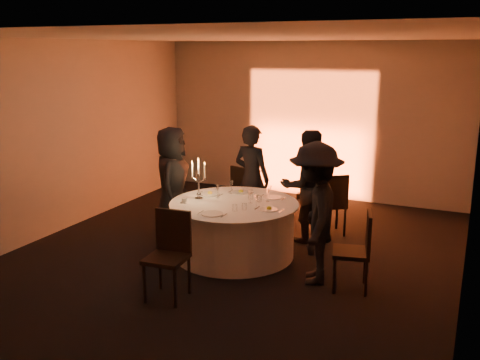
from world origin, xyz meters
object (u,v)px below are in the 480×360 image
at_px(guest_back_left, 252,178).
at_px(guest_right, 315,213).
at_px(chair_back_right, 332,201).
at_px(chair_right, 358,246).
at_px(guest_left, 172,182).
at_px(guest_back_right, 307,186).
at_px(chair_back_left, 245,191).
at_px(banquet_table, 234,229).
at_px(chair_left, 171,195).
at_px(coffee_cup, 184,200).
at_px(candelabra, 199,185).
at_px(chair_front, 170,249).

xyz_separation_m(guest_back_left, guest_right, (1.48, -1.49, 0.03)).
distance_m(chair_back_right, chair_right, 1.97).
height_order(guest_left, guest_right, guest_right).
height_order(chair_right, guest_back_left, guest_back_left).
relative_size(chair_back_right, guest_back_right, 0.58).
bearing_deg(chair_back_left, guest_back_right, 178.85).
xyz_separation_m(banquet_table, guest_back_left, (-0.21, 1.11, 0.47)).
xyz_separation_m(banquet_table, chair_back_left, (-0.42, 1.35, 0.17)).
height_order(chair_left, guest_left, guest_left).
height_order(chair_back_right, guest_right, guest_right).
xyz_separation_m(chair_back_right, guest_left, (-2.27, -0.99, 0.30)).
distance_m(chair_back_right, guest_back_left, 1.30).
distance_m(guest_left, coffee_cup, 0.92).
relative_size(guest_left, coffee_cup, 15.50).
height_order(chair_back_left, chair_right, chair_back_left).
relative_size(coffee_cup, candelabra, 0.18).
distance_m(chair_left, guest_back_left, 1.41).
distance_m(chair_back_left, guest_back_left, 0.44).
xyz_separation_m(banquet_table, chair_right, (1.83, -0.41, 0.17)).
bearing_deg(chair_right, chair_front, -75.33).
bearing_deg(banquet_table, chair_back_right, 53.53).
distance_m(banquet_table, guest_back_right, 1.33).
distance_m(chair_right, guest_right, 0.65).
bearing_deg(chair_right, candelabra, -112.38).
xyz_separation_m(chair_right, guest_back_left, (-2.03, 1.51, 0.30)).
bearing_deg(candelabra, chair_back_right, 42.59).
distance_m(guest_left, guest_back_left, 1.26).
bearing_deg(guest_back_left, guest_left, 44.88).
relative_size(chair_back_left, chair_back_right, 1.00).
bearing_deg(guest_right, guest_back_right, -175.31).
bearing_deg(chair_back_left, chair_front, 111.27).
relative_size(chair_left, chair_right, 0.92).
height_order(banquet_table, chair_left, chair_left).
height_order(chair_back_left, guest_back_right, guest_back_right).
height_order(guest_right, candelabra, guest_right).
relative_size(chair_left, chair_back_left, 0.92).
height_order(guest_back_right, candelabra, guest_back_right).
bearing_deg(candelabra, chair_right, -8.74).
bearing_deg(candelabra, banquet_table, 4.57).
distance_m(banquet_table, chair_left, 1.75).
xyz_separation_m(chair_back_left, guest_left, (-0.82, -0.95, 0.30)).
bearing_deg(chair_back_left, candelabra, 101.14).
relative_size(chair_right, guest_back_right, 0.58).
bearing_deg(guest_back_right, guest_back_left, -43.62).
xyz_separation_m(chair_right, candelabra, (-2.36, 0.36, 0.43)).
bearing_deg(chair_left, chair_back_right, -107.45).
distance_m(guest_left, guest_back_right, 2.07).
relative_size(chair_right, guest_back_left, 0.57).
relative_size(guest_left, guest_right, 0.96).
xyz_separation_m(banquet_table, chair_back_right, (1.03, 1.39, 0.17)).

